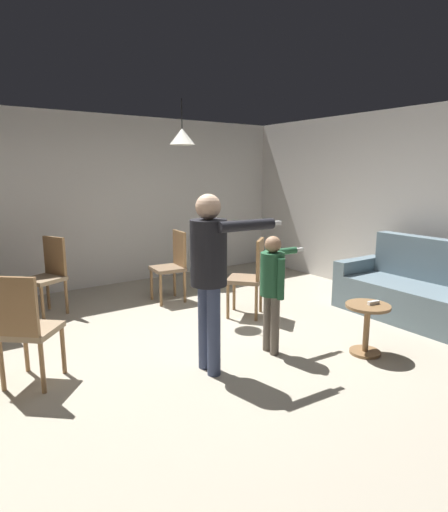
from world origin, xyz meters
TOP-DOWN VIEW (x-y plane):
  - ground at (0.00, 0.00)m, footprint 7.68×7.68m
  - wall_back at (0.00, 3.20)m, footprint 6.40×0.10m
  - wall_right at (3.20, 0.00)m, footprint 0.10×6.40m
  - couch_floral at (2.51, -0.61)m, footprint 0.89×1.82m
  - side_table_by_couch at (1.10, -0.97)m, footprint 0.44×0.44m
  - person_adult at (-0.40, -0.39)m, footprint 0.80×0.51m
  - person_child at (0.35, -0.39)m, footprint 0.63×0.35m
  - dining_chair_by_counter at (-1.83, 0.26)m, footprint 0.59×0.59m
  - dining_chair_near_wall at (-1.22, 2.16)m, footprint 0.56×0.56m
  - dining_chair_centre_back at (0.86, 0.61)m, footprint 0.59×0.59m
  - dining_chair_spare at (0.37, 1.78)m, footprint 0.45×0.45m
  - potted_plant_corner at (1.24, 2.03)m, footprint 0.42×0.42m
  - spare_remote_on_table at (1.15, -1.00)m, footprint 0.13×0.06m
  - ceiling_light_pendant at (0.30, 1.30)m, footprint 0.32×0.32m

SIDE VIEW (x-z plane):
  - ground at x=0.00m, z-range 0.00..0.00m
  - side_table_by_couch at x=1.10m, z-range 0.07..0.59m
  - couch_floral at x=2.51m, z-range -0.17..0.83m
  - potted_plant_corner at x=1.24m, z-range 0.03..0.67m
  - spare_remote_on_table at x=1.15m, z-range 0.52..0.56m
  - dining_chair_by_counter at x=-1.83m, z-range 0.05..1.05m
  - dining_chair_near_wall at x=-1.22m, z-range 0.05..1.05m
  - dining_chair_centre_back at x=0.86m, z-range 0.05..1.05m
  - dining_chair_spare at x=0.37m, z-range 0.05..1.05m
  - person_child at x=0.35m, z-range 0.15..1.35m
  - person_adult at x=-0.40m, z-range 0.20..1.83m
  - wall_back at x=0.00m, z-range 0.00..2.70m
  - wall_right at x=3.20m, z-range 0.00..2.70m
  - ceiling_light_pendant at x=0.30m, z-range 1.98..2.53m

